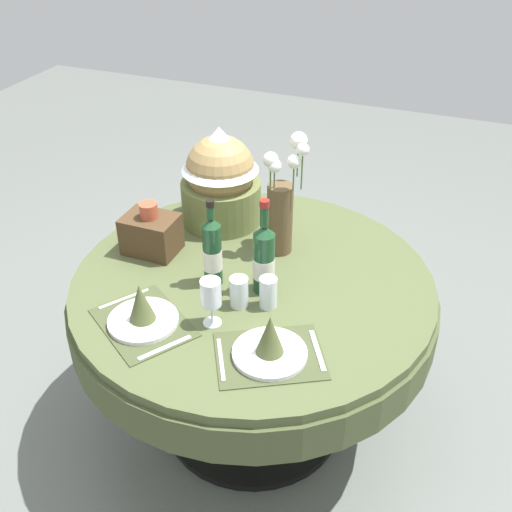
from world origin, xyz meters
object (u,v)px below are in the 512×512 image
(wine_glass_left, at_px, (211,294))
(woven_basket_side_left, at_px, (151,233))
(place_setting_right, at_px, (270,345))
(wine_bottle_rear, at_px, (264,258))
(gift_tub_back_left, at_px, (220,174))
(place_setting_left, at_px, (142,312))
(dining_table, at_px, (253,306))
(flower_vase, at_px, (282,204))
(wine_bottle_left, at_px, (212,251))
(tumbler_near_right, at_px, (239,292))
(tumbler_near_left, at_px, (268,293))

(wine_glass_left, bearing_deg, woven_basket_side_left, 141.93)
(place_setting_right, relative_size, wine_bottle_rear, 1.14)
(wine_bottle_rear, distance_m, gift_tub_back_left, 0.53)
(wine_glass_left, bearing_deg, place_setting_left, -158.45)
(dining_table, xyz_separation_m, flower_vase, (0.03, 0.22, 0.34))
(wine_bottle_left, bearing_deg, place_setting_right, -41.81)
(flower_vase, height_order, gift_tub_back_left, flower_vase)
(dining_table, height_order, woven_basket_side_left, woven_basket_side_left)
(wine_bottle_left, bearing_deg, tumbler_near_right, -33.04)
(place_setting_right, xyz_separation_m, woven_basket_side_left, (-0.65, 0.40, 0.04))
(place_setting_left, xyz_separation_m, wine_bottle_rear, (0.31, 0.33, 0.09))
(wine_bottle_left, height_order, gift_tub_back_left, gift_tub_back_left)
(gift_tub_back_left, bearing_deg, tumbler_near_left, -50.89)
(wine_bottle_left, distance_m, wine_glass_left, 0.24)
(place_setting_right, height_order, wine_glass_left, wine_glass_left)
(tumbler_near_left, xyz_separation_m, woven_basket_side_left, (-0.55, 0.16, 0.02))
(wine_bottle_left, relative_size, tumbler_near_left, 2.91)
(wine_bottle_rear, xyz_separation_m, woven_basket_side_left, (-0.50, 0.08, -0.05))
(gift_tub_back_left, relative_size, woven_basket_side_left, 2.00)
(place_setting_left, xyz_separation_m, wine_bottle_left, (0.12, 0.30, 0.09))
(dining_table, distance_m, gift_tub_back_left, 0.57)
(flower_vase, relative_size, woven_basket_side_left, 2.20)
(dining_table, relative_size, gift_tub_back_left, 3.25)
(flower_vase, xyz_separation_m, gift_tub_back_left, (-0.31, 0.13, 0.01))
(place_setting_right, distance_m, wine_bottle_left, 0.45)
(flower_vase, bearing_deg, place_setting_right, -73.72)
(wine_bottle_rear, bearing_deg, gift_tub_back_left, 130.82)
(woven_basket_side_left, bearing_deg, wine_bottle_rear, -8.99)
(wine_glass_left, bearing_deg, tumbler_near_right, 69.45)
(woven_basket_side_left, bearing_deg, dining_table, -4.09)
(tumbler_near_left, relative_size, woven_basket_side_left, 0.55)
(wine_glass_left, bearing_deg, flower_vase, 82.88)
(dining_table, relative_size, tumbler_near_left, 11.72)
(place_setting_left, xyz_separation_m, place_setting_right, (0.45, 0.01, 0.00))
(place_setting_right, bearing_deg, wine_bottle_rear, 113.90)
(place_setting_left, height_order, wine_bottle_rear, wine_bottle_rear)
(tumbler_near_right, relative_size, gift_tub_back_left, 0.27)
(tumbler_near_left, bearing_deg, place_setting_left, -146.15)
(dining_table, bearing_deg, place_setting_right, -61.01)
(place_setting_left, relative_size, place_setting_right, 1.01)
(dining_table, xyz_separation_m, place_setting_left, (-0.25, -0.37, 0.18))
(gift_tub_back_left, bearing_deg, place_setting_right, -55.93)
(wine_glass_left, xyz_separation_m, gift_tub_back_left, (-0.25, 0.64, 0.09))
(wine_bottle_rear, xyz_separation_m, wine_glass_left, (-0.10, -0.24, -0.01))
(woven_basket_side_left, bearing_deg, wine_bottle_left, -18.23)
(dining_table, xyz_separation_m, wine_bottle_left, (-0.13, -0.07, 0.27))
(place_setting_right, bearing_deg, woven_basket_side_left, 148.23)
(place_setting_right, bearing_deg, place_setting_left, -179.25)
(wine_glass_left, xyz_separation_m, woven_basket_side_left, (-0.41, 0.32, -0.04))
(wine_glass_left, bearing_deg, wine_bottle_left, 113.54)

